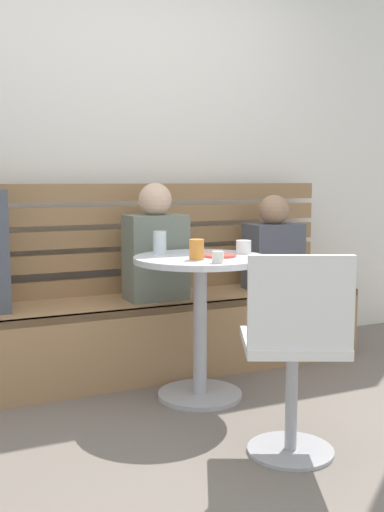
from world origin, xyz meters
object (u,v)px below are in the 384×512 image
at_px(booth_bench, 144,336).
at_px(cup_ceramic_white, 244,247).
at_px(person_child_left, 273,248).
at_px(cup_espresso_small, 218,257).
at_px(plate_small, 219,256).
at_px(white_chair, 295,348).
at_px(person_child_middle, 156,248).
at_px(cup_glass_tall, 160,242).
at_px(cup_tumbler_orange, 197,249).
at_px(cafe_table, 200,299).

bearing_deg(booth_bench, cup_ceramic_white, -51.35).
relative_size(person_child_left, cup_ceramic_white, 7.42).
xyz_separation_m(cup_espresso_small, plate_small, (0.11, 0.20, -0.02)).
height_order(white_chair, person_child_middle, person_child_middle).
relative_size(booth_bench, cup_glass_tall, 22.50).
bearing_deg(person_child_middle, cup_espresso_small, -87.58).
height_order(booth_bench, cup_ceramic_white, cup_ceramic_white).
bearing_deg(booth_bench, cup_glass_tall, -93.23).
xyz_separation_m(booth_bench, cup_ceramic_white, (0.39, -0.48, 0.55)).
height_order(cup_espresso_small, cup_ceramic_white, cup_ceramic_white).
relative_size(person_child_left, cup_tumbler_orange, 5.93).
bearing_deg(cafe_table, cup_ceramic_white, 3.44).
xyz_separation_m(cup_espresso_small, cup_glass_tall, (-0.12, 0.45, 0.03)).
bearing_deg(person_child_middle, cup_glass_tall, -106.83).
height_order(booth_bench, cup_tumbler_orange, cup_tumbler_orange).
distance_m(cafe_table, cup_glass_tall, 0.37).
relative_size(person_child_left, person_child_middle, 0.89).
bearing_deg(cup_glass_tall, cup_tumbler_orange, -75.99).
xyz_separation_m(white_chair, person_child_left, (0.70, 1.29, 0.23)).
bearing_deg(cafe_table, person_child_middle, 97.08).
xyz_separation_m(cup_tumbler_orange, cup_glass_tall, (-0.07, 0.30, 0.01)).
distance_m(person_child_middle, plate_small, 0.54).
relative_size(cup_tumbler_orange, cup_espresso_small, 1.79).
distance_m(cup_tumbler_orange, cup_ceramic_white, 0.35).
height_order(cup_ceramic_white, plate_small, cup_ceramic_white).
bearing_deg(plate_small, person_child_middle, 105.24).
bearing_deg(cafe_table, booth_bench, 104.18).
xyz_separation_m(white_chair, cup_tumbler_orange, (-0.10, 0.70, 0.33)).
distance_m(booth_bench, person_child_middle, 0.52).
bearing_deg(cup_glass_tall, cup_espresso_small, -75.44).
distance_m(person_child_middle, cup_tumbler_orange, 0.58).
xyz_separation_m(cup_tumbler_orange, cup_ceramic_white, (0.33, 0.12, -0.02)).
bearing_deg(white_chair, cup_glass_tall, 100.10).
bearing_deg(cup_tumbler_orange, person_child_left, 35.94).
xyz_separation_m(person_child_middle, cup_espresso_small, (0.03, -0.73, 0.03)).
bearing_deg(cafe_table, person_child_left, 33.05).
xyz_separation_m(cafe_table, cup_ceramic_white, (0.26, 0.02, 0.26)).
height_order(cup_espresso_small, cup_glass_tall, cup_glass_tall).
xyz_separation_m(cup_espresso_small, cup_ceramic_white, (0.29, 0.27, 0.01)).
bearing_deg(cup_glass_tall, booth_bench, 86.77).
distance_m(white_chair, cup_espresso_small, 0.64).
distance_m(booth_bench, plate_small, 0.79).
distance_m(white_chair, cup_tumbler_orange, 0.78).
height_order(cup_tumbler_orange, cup_ceramic_white, cup_tumbler_orange).
bearing_deg(plate_small, white_chair, -93.75).
height_order(cafe_table, cup_ceramic_white, cup_ceramic_white).
xyz_separation_m(booth_bench, white_chair, (0.16, -1.31, 0.24)).
xyz_separation_m(white_chair, plate_small, (0.05, 0.76, 0.28)).
bearing_deg(cup_espresso_small, person_child_left, 43.71).
distance_m(person_child_middle, cup_espresso_small, 0.73).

